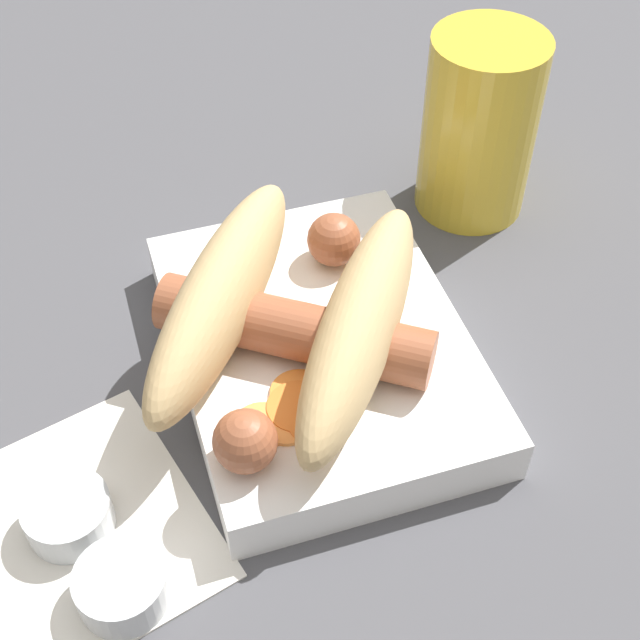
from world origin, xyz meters
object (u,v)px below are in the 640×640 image
Objects in this scene: food_tray at (320,349)px; condiment_cup_near at (69,517)px; bread_roll at (289,310)px; condiment_cup_far at (122,588)px; sausage at (294,330)px; drink_glass at (479,126)px.

food_tray is 0.17m from condiment_cup_near.
bread_roll reaches higher than condiment_cup_far.
condiment_cup_far is (-0.05, -0.02, 0.00)m from condiment_cup_near.
sausage is 0.16m from condiment_cup_near.
condiment_cup_near is (-0.07, 0.16, -0.01)m from food_tray.
food_tray is at bearing -50.38° from condiment_cup_far.
food_tray is 4.87× the size of condiment_cup_near.
food_tray is 0.98× the size of bread_roll.
drink_glass is (0.18, -0.31, 0.06)m from condiment_cup_near.
sausage is at bearing -67.69° from condiment_cup_near.
sausage is at bearing 116.11° from food_tray.
condiment_cup_near is (-0.06, 0.14, -0.04)m from sausage.
condiment_cup_near is (-0.06, 0.14, -0.05)m from bread_roll.
condiment_cup_near and condiment_cup_far have the same top height.
drink_glass reaches higher than sausage.
sausage is at bearing 126.70° from drink_glass.
condiment_cup_near is at bearing 120.70° from drink_glass.
food_tray is 0.18m from condiment_cup_far.
drink_glass is (0.23, -0.29, 0.06)m from condiment_cup_far.
sausage is 0.17m from condiment_cup_far.
sausage is 0.21m from drink_glass.
drink_glass is (0.13, -0.17, 0.02)m from sausage.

